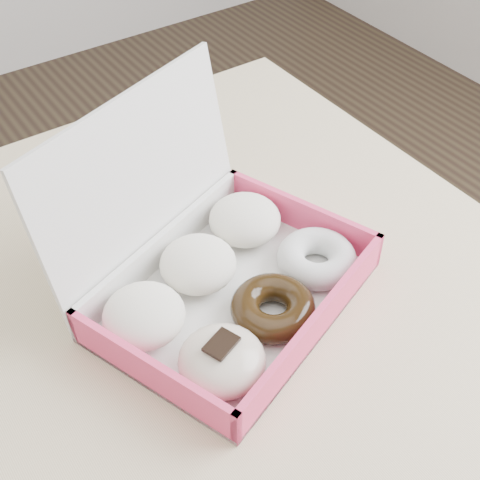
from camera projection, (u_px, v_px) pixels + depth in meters
table at (35, 420)px, 0.73m from camera, size 1.20×0.80×0.75m
donut_box at (220, 276)px, 0.74m from camera, size 0.36×0.34×0.21m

